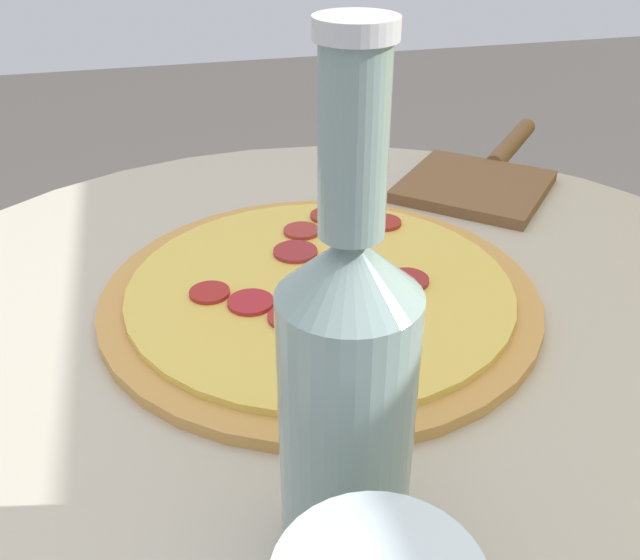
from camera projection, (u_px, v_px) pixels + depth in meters
name	position (u px, v px, depth m)	size (l,w,h in m)	color
table	(342.00, 528.00, 0.65)	(0.84, 0.84, 0.75)	#B2A893
pizza	(320.00, 292.00, 0.59)	(0.36, 0.36, 0.02)	#C68E47
beer_bottle	(347.00, 392.00, 0.33)	(0.06, 0.06, 0.27)	gray
pizza_paddle	(483.00, 176.00, 0.80)	(0.28, 0.27, 0.02)	brown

